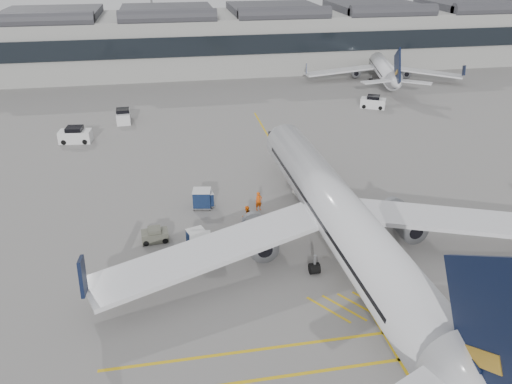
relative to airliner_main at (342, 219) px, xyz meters
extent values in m
plane|color=gray|center=(-10.06, 0.30, -3.54)|extent=(220.00, 220.00, 0.00)
cube|color=#9E9E99|center=(-10.06, 72.30, 1.96)|extent=(200.00, 20.00, 11.00)
cube|color=black|center=(-10.06, 62.10, 2.96)|extent=(200.00, 0.50, 3.60)
cube|color=#38383D|center=(-10.06, 72.30, 8.16)|extent=(200.00, 18.00, 1.40)
cylinder|color=slate|center=(-15.06, 86.30, 8.96)|extent=(0.44, 0.44, 25.00)
cube|color=gold|center=(-0.06, 10.30, -3.54)|extent=(0.25, 60.00, 0.01)
cylinder|color=silver|center=(-0.02, 0.78, 0.06)|extent=(5.40, 34.47, 4.30)
cone|color=silver|center=(-0.65, 20.23, 0.06)|extent=(4.45, 4.72, 4.30)
cube|color=silver|center=(-10.84, -1.29, -0.97)|extent=(19.71, 10.48, 0.40)
cube|color=silver|center=(10.90, -0.59, -0.97)|extent=(19.84, 9.38, 0.40)
cylinder|color=slate|center=(-6.68, 1.14, -1.77)|extent=(2.54, 4.20, 2.40)
cylinder|color=slate|center=(6.59, 1.56, -1.77)|extent=(2.54, 4.20, 2.40)
cube|color=black|center=(0.59, -18.45, 3.73)|extent=(0.62, 8.72, 9.59)
cylinder|color=black|center=(-0.45, 13.94, -3.18)|extent=(0.34, 0.74, 0.73)
cylinder|color=black|center=(-2.79, -2.17, -3.09)|extent=(0.83, 0.94, 0.92)
cylinder|color=black|center=(2.93, -1.99, -3.09)|extent=(0.83, 0.94, 0.92)
cylinder|color=silver|center=(27.82, 56.99, -0.94)|extent=(8.81, 24.87, 3.11)
cone|color=silver|center=(31.10, 70.67, -0.94)|extent=(3.80, 3.94, 3.11)
cone|color=silver|center=(24.47, 42.98, -0.61)|extent=(3.95, 4.59, 3.11)
cube|color=silver|center=(19.89, 57.61, -1.68)|extent=(14.26, 4.08, 0.29)
cube|color=silver|center=(35.18, 53.95, -1.68)|extent=(13.55, 9.89, 0.29)
cylinder|color=slate|center=(23.25, 58.51, -2.26)|extent=(2.38, 3.30, 1.74)
cylinder|color=slate|center=(32.59, 56.27, -2.26)|extent=(2.38, 3.30, 1.74)
cube|color=black|center=(24.59, 43.47, 1.71)|extent=(1.71, 6.18, 6.93)
cylinder|color=black|center=(30.04, 66.24, -3.28)|extent=(0.35, 0.57, 0.53)
cylinder|color=black|center=(25.33, 55.46, -3.21)|extent=(0.72, 0.78, 0.66)
cylinder|color=black|center=(29.35, 54.49, -3.21)|extent=(0.72, 0.78, 0.66)
cube|color=silver|center=(1.06, 11.96, -3.19)|extent=(4.13, 2.47, 0.71)
cube|color=black|center=(2.05, 12.22, -2.37)|extent=(3.62, 1.97, 1.51)
cube|color=silver|center=(-0.02, 11.67, -2.48)|extent=(1.23, 1.52, 0.92)
cylinder|color=black|center=(-0.13, 10.90, -3.32)|extent=(0.48, 0.29, 0.45)
cylinder|color=black|center=(-0.50, 12.28, -3.32)|extent=(0.48, 0.29, 0.45)
cylinder|color=black|center=(2.63, 11.64, -3.32)|extent=(0.48, 0.29, 0.45)
cylinder|color=black|center=(2.26, 13.01, -3.32)|extent=(0.48, 0.29, 0.45)
cube|color=gray|center=(-11.58, 2.08, -3.35)|extent=(1.96, 1.64, 0.13)
cube|color=#13244B|center=(-11.58, 2.08, -2.46)|extent=(1.79, 1.58, 1.60)
cube|color=silver|center=(-11.58, 2.08, -1.63)|extent=(1.85, 1.64, 0.11)
cylinder|color=black|center=(-12.39, 1.52, -3.42)|extent=(0.25, 0.12, 0.24)
cylinder|color=black|center=(-12.32, 2.73, -3.42)|extent=(0.25, 0.12, 0.24)
cylinder|color=black|center=(-10.85, 1.44, -3.42)|extent=(0.25, 0.12, 0.24)
cylinder|color=black|center=(-10.78, 2.65, -3.42)|extent=(0.25, 0.12, 0.24)
cube|color=gray|center=(-10.38, 10.76, -3.38)|extent=(1.70, 1.46, 0.11)
cube|color=#13244B|center=(-10.38, 10.76, -2.65)|extent=(1.56, 1.40, 1.32)
cube|color=silver|center=(-10.38, 10.76, -1.96)|extent=(1.61, 1.45, 0.09)
cylinder|color=black|center=(-10.95, 10.18, -3.44)|extent=(0.21, 0.12, 0.20)
cylinder|color=black|center=(-11.08, 11.18, -3.44)|extent=(0.21, 0.12, 0.20)
cylinder|color=black|center=(-9.68, 10.35, -3.44)|extent=(0.21, 0.12, 0.20)
cylinder|color=black|center=(-9.81, 11.34, -3.44)|extent=(0.21, 0.12, 0.20)
cube|color=gray|center=(-10.75, 10.61, -3.35)|extent=(2.11, 1.85, 0.13)
cube|color=#13244B|center=(-10.75, 10.61, -2.46)|extent=(1.94, 1.76, 1.60)
cube|color=silver|center=(-10.75, 10.61, -1.62)|extent=(2.01, 1.83, 0.11)
cylinder|color=black|center=(-11.61, 10.15, -3.42)|extent=(0.26, 0.15, 0.24)
cylinder|color=black|center=(-11.40, 11.35, -3.42)|extent=(0.26, 0.15, 0.24)
cylinder|color=black|center=(-10.09, 9.88, -3.42)|extent=(0.26, 0.15, 0.24)
cylinder|color=black|center=(-9.88, 11.08, -3.42)|extent=(0.26, 0.15, 0.24)
cube|color=gray|center=(-11.86, 3.47, -3.38)|extent=(1.91, 1.73, 0.11)
cube|color=#13244B|center=(-11.86, 3.47, -2.63)|extent=(1.76, 1.64, 1.35)
cube|color=silver|center=(-11.86, 3.47, -1.92)|extent=(1.82, 1.70, 0.09)
cylinder|color=black|center=(-12.32, 2.78, -3.44)|extent=(0.22, 0.15, 0.21)
cylinder|color=black|center=(-12.64, 3.76, -3.44)|extent=(0.22, 0.15, 0.21)
cylinder|color=black|center=(-11.08, 3.19, -3.44)|extent=(0.22, 0.15, 0.21)
cylinder|color=black|center=(-11.40, 4.16, -3.44)|extent=(0.22, 0.15, 0.21)
imported|color=#E8520C|center=(-5.26, 9.12, -2.57)|extent=(0.82, 0.66, 1.96)
imported|color=orange|center=(-6.92, 6.39, -2.54)|extent=(1.22, 1.12, 2.01)
cube|color=#57584B|center=(-15.45, 5.10, -3.03)|extent=(2.44, 1.57, 0.93)
cube|color=#57584B|center=(-15.45, 5.10, -2.47)|extent=(1.20, 1.20, 0.47)
cylinder|color=black|center=(-16.24, 4.43, -3.28)|extent=(0.54, 0.27, 0.52)
cylinder|color=black|center=(-16.34, 5.64, -3.28)|extent=(0.54, 0.27, 0.52)
cylinder|color=black|center=(-14.57, 4.55, -3.28)|extent=(0.54, 0.27, 0.52)
cylinder|color=black|center=(-14.66, 5.76, -3.28)|extent=(0.54, 0.27, 0.52)
cone|color=#F24C0A|center=(-0.30, 25.25, -3.31)|extent=(0.34, 0.34, 0.47)
cone|color=#F24C0A|center=(4.94, 4.91, -3.31)|extent=(0.33, 0.33, 0.46)
cube|color=silver|center=(-25.82, 32.12, -2.74)|extent=(4.33, 2.52, 1.60)
cube|color=black|center=(-25.82, 32.12, -1.77)|extent=(2.27, 2.17, 0.69)
cylinder|color=black|center=(-27.29, 31.37, -3.20)|extent=(0.71, 0.33, 0.69)
cylinder|color=black|center=(-27.08, 33.19, -3.20)|extent=(0.71, 0.33, 0.69)
cylinder|color=black|center=(-24.56, 31.06, -3.20)|extent=(0.71, 0.33, 0.69)
cylinder|color=black|center=(-24.35, 32.88, -3.20)|extent=(0.71, 0.33, 0.69)
cube|color=silver|center=(-19.98, 39.53, -2.78)|extent=(2.15, 4.00, 1.52)
cube|color=black|center=(-19.98, 39.53, -1.86)|extent=(1.94, 2.04, 0.65)
cylinder|color=black|center=(-19.05, 38.27, -3.22)|extent=(0.27, 0.66, 0.65)
cylinder|color=black|center=(-20.79, 38.18, -3.22)|extent=(0.27, 0.66, 0.65)
cylinder|color=black|center=(-19.18, 40.87, -3.22)|extent=(0.27, 0.66, 0.65)
cylinder|color=black|center=(-20.92, 40.79, -3.22)|extent=(0.27, 0.66, 0.65)
cube|color=silver|center=(19.23, 39.62, -2.79)|extent=(4.34, 3.52, 1.51)
cube|color=black|center=(19.23, 39.62, -1.87)|extent=(2.57, 2.53, 0.65)
cylinder|color=black|center=(17.68, 39.46, -3.22)|extent=(0.68, 0.51, 0.65)
cylinder|color=black|center=(18.48, 40.98, -3.22)|extent=(0.68, 0.51, 0.65)
cylinder|color=black|center=(19.97, 38.25, -3.22)|extent=(0.68, 0.51, 0.65)
cylinder|color=black|center=(20.78, 39.78, -3.22)|extent=(0.68, 0.51, 0.65)
camera|label=1|loc=(-13.39, -33.92, 20.47)|focal=35.00mm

